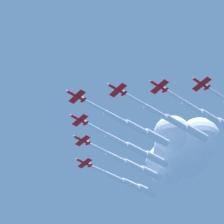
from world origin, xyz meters
name	(u,v)px	position (x,y,z in m)	size (l,w,h in m)	color
jet_lead	(137,128)	(2.96, 13.79, 187.17)	(16.08, 56.53, 3.84)	red
jet_port_inner	(177,123)	(17.51, 23.48, 188.82)	(16.41, 57.68, 3.82)	red
jet_starboard_inner	(138,150)	(-7.83, 28.63, 188.25)	(15.45, 58.85, 3.78)	red
jet_port_mid	(210,117)	(31.07, 29.42, 188.72)	(15.26, 53.09, 3.86)	red
jet_starboard_mid	(134,166)	(-18.33, 39.57, 189.58)	(15.24, 55.22, 3.71)	red
jet_starboard_outer	(131,184)	(-28.90, 50.80, 188.46)	(15.00, 52.06, 3.76)	red
cloud_puff	(181,148)	(-3.46, 60.57, 204.70)	(46.93, 36.91, 31.83)	white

